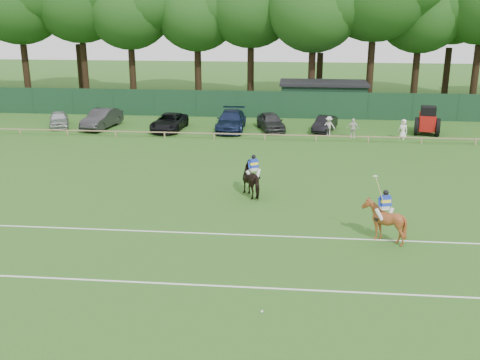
# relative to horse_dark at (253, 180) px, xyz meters

# --- Properties ---
(ground) EXTENTS (160.00, 160.00, 0.00)m
(ground) POSITION_rel_horse_dark_xyz_m (-1.09, -4.63, -0.92)
(ground) COLOR #1E4C14
(ground) RESTS_ON ground
(horse_dark) EXTENTS (1.96, 2.37, 1.83)m
(horse_dark) POSITION_rel_horse_dark_xyz_m (0.00, 0.00, 0.00)
(horse_dark) COLOR black
(horse_dark) RESTS_ON ground
(horse_chestnut) EXTENTS (1.94, 2.07, 1.89)m
(horse_chestnut) POSITION_rel_horse_dark_xyz_m (6.27, -5.65, 0.03)
(horse_chestnut) COLOR brown
(horse_chestnut) RESTS_ON ground
(sedan_silver) EXTENTS (2.96, 4.25, 1.34)m
(sedan_silver) POSITION_rel_horse_dark_xyz_m (-18.15, 16.64, -0.24)
(sedan_silver) COLOR #B4B6BA
(sedan_silver) RESTS_ON ground
(sedan_grey) EXTENTS (2.48, 5.13, 1.62)m
(sedan_grey) POSITION_rel_horse_dark_xyz_m (-14.26, 16.49, -0.11)
(sedan_grey) COLOR #2B2B2D
(sedan_grey) RESTS_ON ground
(suv_black) EXTENTS (2.64, 5.14, 1.39)m
(suv_black) POSITION_rel_horse_dark_xyz_m (-8.32, 16.19, -0.22)
(suv_black) COLOR black
(suv_black) RESTS_ON ground
(sedan_navy) EXTENTS (2.32, 5.59, 1.62)m
(sedan_navy) POSITION_rel_horse_dark_xyz_m (-3.12, 16.77, -0.11)
(sedan_navy) COLOR #131D3B
(sedan_navy) RESTS_ON ground
(hatch_grey) EXTENTS (2.93, 4.67, 1.48)m
(hatch_grey) POSITION_rel_horse_dark_xyz_m (0.23, 17.02, -0.18)
(hatch_grey) COLOR #303133
(hatch_grey) RESTS_ON ground
(estate_black) EXTENTS (2.38, 4.02, 1.25)m
(estate_black) POSITION_rel_horse_dark_xyz_m (4.74, 17.07, -0.29)
(estate_black) COLOR black
(estate_black) RESTS_ON ground
(spectator_left) EXTENTS (1.01, 0.59, 1.54)m
(spectator_left) POSITION_rel_horse_dark_xyz_m (4.98, 15.58, -0.14)
(spectator_left) COLOR beige
(spectator_left) RESTS_ON ground
(spectator_mid) EXTENTS (0.95, 0.46, 1.56)m
(spectator_mid) POSITION_rel_horse_dark_xyz_m (6.84, 14.82, -0.14)
(spectator_mid) COLOR silver
(spectator_mid) RESTS_ON ground
(spectator_right) EXTENTS (0.91, 0.87, 1.57)m
(spectator_right) POSITION_rel_horse_dark_xyz_m (10.75, 14.84, -0.13)
(spectator_right) COLOR white
(spectator_right) RESTS_ON ground
(rider_dark) EXTENTS (0.87, 0.63, 1.41)m
(rider_dark) POSITION_rel_horse_dark_xyz_m (0.01, -0.01, 0.79)
(rider_dark) COLOR silver
(rider_dark) RESTS_ON ground
(rider_chestnut) EXTENTS (0.98, 0.52, 2.05)m
(rider_chestnut) POSITION_rel_horse_dark_xyz_m (6.27, -5.66, 0.85)
(rider_chestnut) COLOR silver
(rider_chestnut) RESTS_ON ground
(polo_ball) EXTENTS (0.09, 0.09, 0.09)m
(polo_ball) POSITION_rel_horse_dark_xyz_m (1.22, -12.40, -0.87)
(polo_ball) COLOR silver
(polo_ball) RESTS_ON ground
(pitch_lines) EXTENTS (60.00, 5.10, 0.01)m
(pitch_lines) POSITION_rel_horse_dark_xyz_m (-1.09, -8.13, -0.91)
(pitch_lines) COLOR silver
(pitch_lines) RESTS_ON ground
(pitch_rail) EXTENTS (62.10, 0.10, 0.50)m
(pitch_rail) POSITION_rel_horse_dark_xyz_m (-1.09, 13.37, -0.47)
(pitch_rail) COLOR #997F5B
(pitch_rail) RESTS_ON ground
(perimeter_fence) EXTENTS (92.08, 0.08, 2.50)m
(perimeter_fence) POSITION_rel_horse_dark_xyz_m (-1.09, 22.37, 0.33)
(perimeter_fence) COLOR #14351E
(perimeter_fence) RESTS_ON ground
(utility_shed) EXTENTS (8.40, 4.40, 3.04)m
(utility_shed) POSITION_rel_horse_dark_xyz_m (4.91, 25.37, 0.62)
(utility_shed) COLOR #14331E
(utility_shed) RESTS_ON ground
(tree_row) EXTENTS (96.00, 12.00, 21.00)m
(tree_row) POSITION_rel_horse_dark_xyz_m (0.91, 30.37, -0.92)
(tree_row) COLOR #26561C
(tree_row) RESTS_ON ground
(tractor) EXTENTS (2.31, 3.05, 2.33)m
(tractor) POSITION_rel_horse_dark_xyz_m (12.99, 16.72, 0.18)
(tractor) COLOR #9C110E
(tractor) RESTS_ON ground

